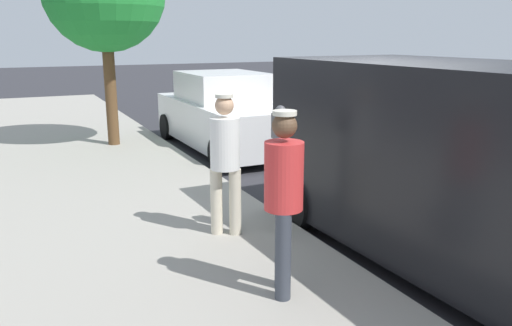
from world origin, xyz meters
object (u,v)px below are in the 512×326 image
pedestrian_in_white (225,156)px  parked_sedan_behind (226,115)px  parking_meter_near (280,149)px  pedestrian_in_red (284,192)px  parked_van (494,169)px

pedestrian_in_white → parked_sedan_behind: pedestrian_in_white is taller
parking_meter_near → pedestrian_in_red: (0.62, 1.23, -0.08)m
parking_meter_near → parked_sedan_behind: size_ratio=0.34×
pedestrian_in_red → parked_van: 2.16m
parked_sedan_behind → parked_van: bearing=89.8°
pedestrian_in_white → parked_sedan_behind: size_ratio=0.37×
pedestrian_in_white → parked_van: (-2.04, 1.92, 0.07)m
parking_meter_near → parked_sedan_behind: (-1.53, -5.34, -0.43)m
pedestrian_in_white → parked_van: bearing=136.7°
pedestrian_in_red → parked_sedan_behind: size_ratio=0.38×
parking_meter_near → pedestrian_in_red: size_ratio=0.92×
pedestrian_in_white → pedestrian_in_red: bearing=86.8°
parked_sedan_behind → parking_meter_near: bearing=74.0°
pedestrian_in_white → parked_van: size_ratio=0.31×
parked_van → parked_sedan_behind: (-0.03, -6.93, -0.41)m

